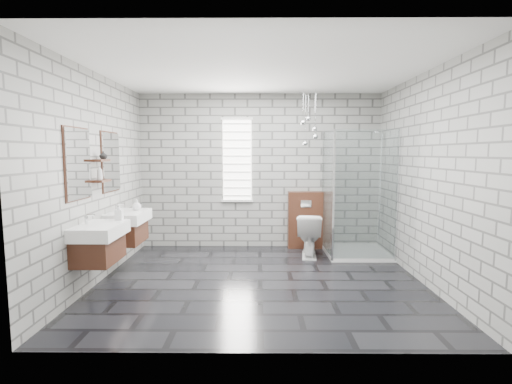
{
  "coord_description": "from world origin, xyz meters",
  "views": [
    {
      "loc": [
        -0.02,
        -4.75,
        1.67
      ],
      "look_at": [
        -0.06,
        0.35,
        1.14
      ],
      "focal_mm": 26.0,
      "sensor_mm": 36.0,
      "label": 1
    }
  ],
  "objects_px": {
    "shower_enclosure": "(352,225)",
    "toilet": "(309,235)",
    "vanity_left": "(97,232)",
    "cistern_panel": "(305,220)",
    "vanity_right": "(126,218)"
  },
  "relations": [
    {
      "from": "shower_enclosure",
      "to": "toilet",
      "type": "distance_m",
      "value": 0.72
    },
    {
      "from": "vanity_left",
      "to": "cistern_panel",
      "type": "height_order",
      "value": "vanity_left"
    },
    {
      "from": "cistern_panel",
      "to": "toilet",
      "type": "bearing_deg",
      "value": -90.0
    },
    {
      "from": "vanity_left",
      "to": "toilet",
      "type": "xyz_separation_m",
      "value": [
        2.71,
        1.71,
        -0.41
      ]
    },
    {
      "from": "cistern_panel",
      "to": "toilet",
      "type": "xyz_separation_m",
      "value": [
        0.0,
        -0.52,
        -0.15
      ]
    },
    {
      "from": "cistern_panel",
      "to": "vanity_right",
      "type": "bearing_deg",
      "value": -154.6
    },
    {
      "from": "cistern_panel",
      "to": "vanity_left",
      "type": "bearing_deg",
      "value": -140.52
    },
    {
      "from": "vanity_left",
      "to": "toilet",
      "type": "bearing_deg",
      "value": 32.24
    },
    {
      "from": "toilet",
      "to": "shower_enclosure",
      "type": "bearing_deg",
      "value": -172.42
    },
    {
      "from": "vanity_left",
      "to": "cistern_panel",
      "type": "relative_size",
      "value": 1.57
    },
    {
      "from": "vanity_left",
      "to": "vanity_right",
      "type": "xyz_separation_m",
      "value": [
        0.0,
        0.94,
        0.0
      ]
    },
    {
      "from": "vanity_right",
      "to": "toilet",
      "type": "xyz_separation_m",
      "value": [
        2.71,
        0.76,
        -0.41
      ]
    },
    {
      "from": "cistern_panel",
      "to": "shower_enclosure",
      "type": "bearing_deg",
      "value": -36.41
    },
    {
      "from": "vanity_left",
      "to": "cistern_panel",
      "type": "distance_m",
      "value": 3.52
    },
    {
      "from": "toilet",
      "to": "cistern_panel",
      "type": "bearing_deg",
      "value": -82.88
    }
  ]
}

